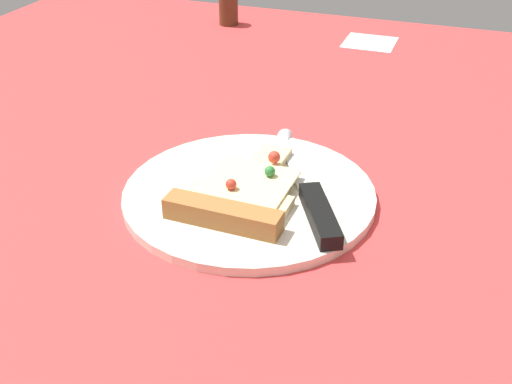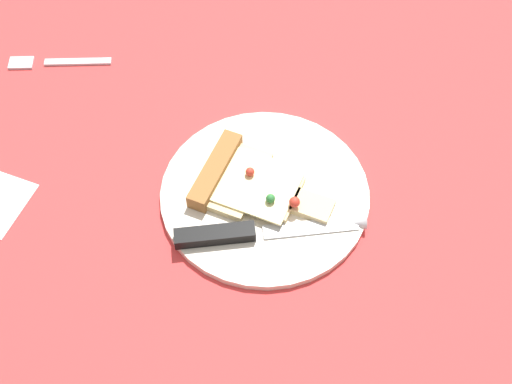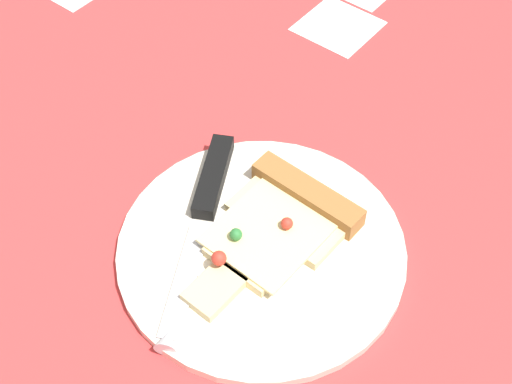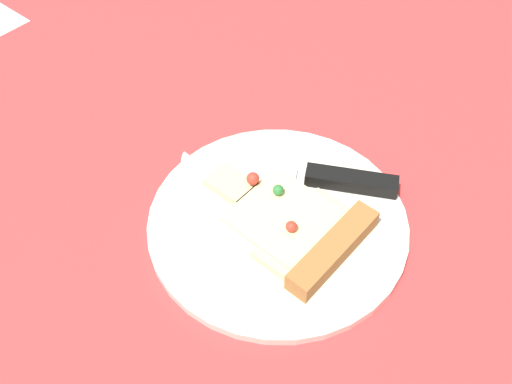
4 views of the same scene
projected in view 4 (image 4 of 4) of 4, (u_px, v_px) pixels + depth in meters
ground_plane at (238, 236)px, 59.53cm from camera, size 137.74×137.74×3.00cm
plate at (278, 222)px, 58.24cm from camera, size 27.19×27.19×1.03cm
pizza_slice at (298, 227)px, 56.17cm from camera, size 17.58×12.06×2.69cm
knife at (309, 176)px, 60.96cm from camera, size 22.14×13.21×2.45cm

